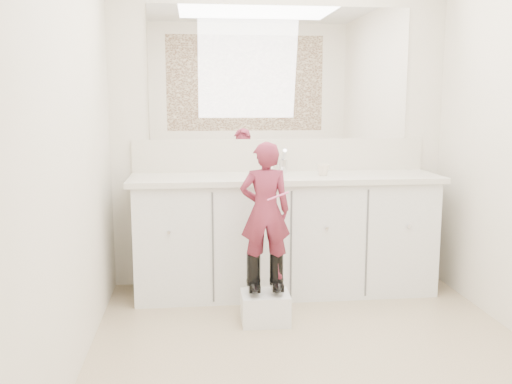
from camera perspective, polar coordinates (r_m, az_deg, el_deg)
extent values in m
plane|color=#8C7E5B|center=(3.31, 6.36, -16.63)|extent=(3.00, 3.00, 0.00)
plane|color=beige|center=(4.46, 2.41, 6.10)|extent=(2.60, 0.00, 2.60)
plane|color=beige|center=(1.58, 19.08, -0.05)|extent=(2.60, 0.00, 2.60)
plane|color=beige|center=(2.98, -18.43, 4.11)|extent=(0.00, 3.00, 3.00)
cube|color=silver|center=(4.31, 2.90, -4.45)|extent=(2.20, 0.55, 0.85)
cube|color=beige|center=(4.21, 2.98, 1.39)|extent=(2.28, 0.58, 0.04)
cube|color=beige|center=(4.46, 2.42, 3.71)|extent=(2.28, 0.03, 0.25)
cube|color=white|center=(4.45, 2.47, 11.75)|extent=(2.00, 0.02, 1.00)
cube|color=#472819|center=(1.58, 19.81, 16.30)|extent=(2.00, 0.01, 1.20)
cylinder|color=silver|center=(4.36, 2.64, 2.60)|extent=(0.08, 0.08, 0.10)
imported|color=#F2DFC2|center=(4.23, 6.73, 2.23)|extent=(0.12, 0.12, 0.08)
imported|color=white|center=(4.26, 1.19, 3.09)|extent=(0.11, 0.11, 0.20)
cube|color=silver|center=(3.80, 0.94, -11.49)|extent=(0.31, 0.26, 0.20)
imported|color=#B43754|center=(3.64, 0.92, -1.88)|extent=(0.33, 0.22, 0.89)
cylinder|color=pink|center=(3.55, 2.21, -0.41)|extent=(0.14, 0.01, 0.06)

